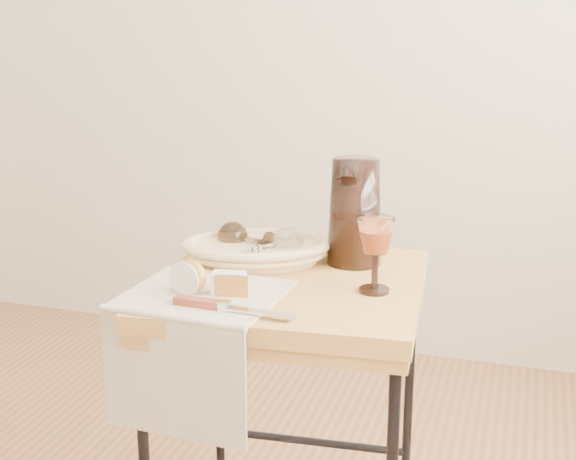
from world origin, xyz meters
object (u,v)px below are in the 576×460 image
(wine_goblet, at_px, (375,255))
(table_knife, at_px, (229,306))
(tea_towel, at_px, (204,294))
(goblet_lying_b, at_px, (273,246))
(bread_basket, at_px, (257,252))
(goblet_lying_a, at_px, (248,239))
(apple_half, at_px, (190,276))
(side_table, at_px, (291,427))
(pitcher, at_px, (355,212))

(wine_goblet, bearing_deg, table_knife, -140.47)
(tea_towel, relative_size, wine_goblet, 1.90)
(goblet_lying_b, bearing_deg, bread_basket, 103.66)
(goblet_lying_a, bearing_deg, apple_half, 98.67)
(side_table, height_order, goblet_lying_a, goblet_lying_a)
(tea_towel, height_order, pitcher, pitcher)
(wine_goblet, distance_m, apple_half, 0.39)
(wine_goblet, bearing_deg, side_table, 172.43)
(side_table, relative_size, bread_basket, 2.34)
(goblet_lying_b, height_order, wine_goblet, wine_goblet)
(side_table, bearing_deg, bread_basket, 139.47)
(pitcher, relative_size, table_knife, 1.14)
(goblet_lying_a, relative_size, wine_goblet, 0.73)
(side_table, bearing_deg, apple_half, -136.93)
(bread_basket, relative_size, goblet_lying_a, 2.58)
(wine_goblet, relative_size, table_knife, 0.66)
(side_table, relative_size, goblet_lying_a, 6.03)
(goblet_lying_b, bearing_deg, pitcher, -29.57)
(tea_towel, bearing_deg, goblet_lying_b, 75.63)
(tea_towel, relative_size, goblet_lying_a, 2.60)
(pitcher, distance_m, wine_goblet, 0.21)
(goblet_lying_a, distance_m, apple_half, 0.27)
(pitcher, bearing_deg, wine_goblet, -73.94)
(goblet_lying_a, relative_size, pitcher, 0.42)
(pitcher, xyz_separation_m, wine_goblet, (0.09, -0.19, -0.04))
(tea_towel, height_order, bread_basket, bread_basket)
(goblet_lying_b, bearing_deg, goblet_lying_a, 101.83)
(tea_towel, xyz_separation_m, goblet_lying_a, (0.00, 0.27, 0.05))
(side_table, bearing_deg, wine_goblet, -7.57)
(goblet_lying_b, bearing_deg, wine_goblet, -76.36)
(goblet_lying_a, bearing_deg, bread_basket, 168.21)
(side_table, relative_size, tea_towel, 2.32)
(side_table, relative_size, table_knife, 2.90)
(table_knife, bearing_deg, pitcher, 70.19)
(side_table, height_order, pitcher, pitcher)
(side_table, xyz_separation_m, goblet_lying_b, (-0.07, 0.08, 0.42))
(bread_basket, relative_size, pitcher, 1.09)
(goblet_lying_b, relative_size, wine_goblet, 0.74)
(pitcher, xyz_separation_m, table_knife, (-0.16, -0.40, -0.11))
(tea_towel, height_order, apple_half, apple_half)
(side_table, height_order, apple_half, apple_half)
(tea_towel, distance_m, goblet_lying_b, 0.25)
(wine_goblet, bearing_deg, apple_half, -159.85)
(goblet_lying_a, distance_m, table_knife, 0.36)
(apple_half, distance_m, table_knife, 0.14)
(goblet_lying_a, xyz_separation_m, apple_half, (-0.03, -0.27, -0.01))
(tea_towel, xyz_separation_m, bread_basket, (0.03, 0.25, 0.02))
(goblet_lying_a, bearing_deg, wine_goblet, 172.55)
(side_table, xyz_separation_m, apple_half, (-0.17, -0.16, 0.41))
(side_table, height_order, table_knife, table_knife)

